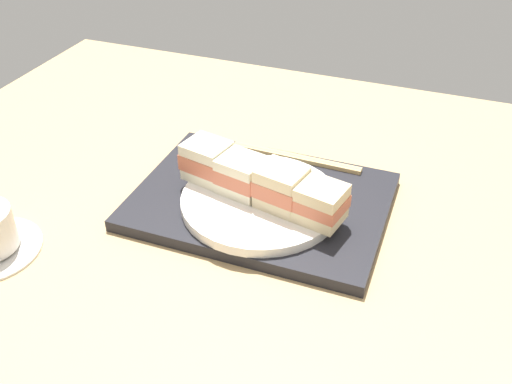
# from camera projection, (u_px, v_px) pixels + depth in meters

# --- Properties ---
(ground_plane) EXTENTS (1.40, 1.00, 0.03)m
(ground_plane) POSITION_uv_depth(u_px,v_px,m) (286.00, 219.00, 0.88)
(ground_plane) COLOR tan
(serving_tray) EXTENTS (0.38, 0.27, 0.02)m
(serving_tray) POSITION_uv_depth(u_px,v_px,m) (261.00, 200.00, 0.87)
(serving_tray) COLOR black
(serving_tray) RESTS_ON ground_plane
(sandwich_plate) EXTENTS (0.23, 0.23, 0.01)m
(sandwich_plate) POSITION_uv_depth(u_px,v_px,m) (260.00, 201.00, 0.84)
(sandwich_plate) COLOR white
(sandwich_plate) RESTS_ON serving_tray
(sandwich_nearmost) EXTENTS (0.08, 0.07, 0.05)m
(sandwich_nearmost) POSITION_uv_depth(u_px,v_px,m) (320.00, 203.00, 0.78)
(sandwich_nearmost) COLOR beige
(sandwich_nearmost) RESTS_ON sandwich_plate
(sandwich_inner_near) EXTENTS (0.08, 0.07, 0.06)m
(sandwich_inner_near) POSITION_uv_depth(u_px,v_px,m) (280.00, 187.00, 0.81)
(sandwich_inner_near) COLOR beige
(sandwich_inner_near) RESTS_ON sandwich_plate
(sandwich_inner_far) EXTENTS (0.08, 0.07, 0.06)m
(sandwich_inner_far) POSITION_uv_depth(u_px,v_px,m) (242.00, 175.00, 0.84)
(sandwich_inner_far) COLOR #EFE5C1
(sandwich_inner_far) RESTS_ON sandwich_plate
(sandwich_farmost) EXTENTS (0.08, 0.07, 0.06)m
(sandwich_farmost) POSITION_uv_depth(u_px,v_px,m) (206.00, 161.00, 0.86)
(sandwich_farmost) COLOR #EFE5C1
(sandwich_farmost) RESTS_ON sandwich_plate
(chopsticks_pair) EXTENTS (0.22, 0.02, 0.01)m
(chopsticks_pair) POSITION_uv_depth(u_px,v_px,m) (296.00, 158.00, 0.95)
(chopsticks_pair) COLOR tan
(chopsticks_pair) RESTS_ON serving_tray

